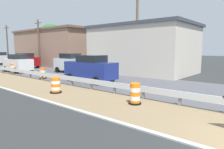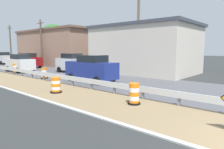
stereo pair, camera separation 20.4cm
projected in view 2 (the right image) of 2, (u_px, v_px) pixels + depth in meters
name	position (u px, v px, depth m)	size (l,w,h in m)	color
traffic_barrel_nearest	(134.00, 95.00, 9.81)	(0.63, 0.63, 1.04)	orange
traffic_barrel_close	(56.00, 86.00, 12.42)	(0.72, 0.72, 0.96)	orange
traffic_barrel_mid	(44.00, 74.00, 18.38)	(0.66, 0.66, 0.97)	orange
traffic_barrel_far	(16.00, 69.00, 22.69)	(0.74, 0.74, 1.07)	orange
car_trailing_near_lane	(3.00, 58.00, 36.15)	(2.13, 4.28, 2.13)	silver
car_lead_far_lane	(20.00, 63.00, 23.67)	(2.07, 4.26, 2.10)	silver
car_mid_far_lane	(28.00, 60.00, 29.34)	(2.18, 4.76, 2.09)	maroon
car_trailing_far_lane	(91.00, 68.00, 16.52)	(1.98, 4.63, 2.19)	navy
car_distant_a	(73.00, 63.00, 22.92)	(2.10, 4.26, 2.19)	silver
roadside_shop_near	(144.00, 49.00, 22.88)	(7.65, 11.19, 5.32)	beige
roadside_shop_far	(61.00, 48.00, 34.54)	(8.25, 16.21, 5.82)	#93705B
utility_pole_near	(138.00, 33.00, 19.24)	(0.24, 1.80, 8.03)	brown
utility_pole_mid	(41.00, 42.00, 30.44)	(0.24, 1.80, 7.02)	brown
utility_pole_far	(10.00, 44.00, 37.79)	(0.24, 1.80, 7.05)	brown
tree_roadside	(54.00, 36.00, 32.85)	(4.20, 4.20, 6.68)	brown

